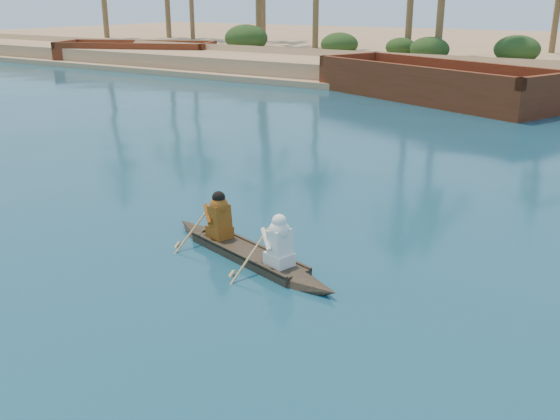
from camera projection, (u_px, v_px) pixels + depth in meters
The scene contains 3 objects.
canoe at pixel (248, 246), 12.70m from camera, with size 5.04×2.03×1.39m.
barge_left at pixel (136, 55), 50.64m from camera, with size 13.11×8.73×2.08m.
barge_mid at pixel (433, 84), 32.73m from camera, with size 14.15×9.04×2.24m.
Camera 1 is at (0.02, -10.12, 5.06)m, focal length 40.00 mm.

